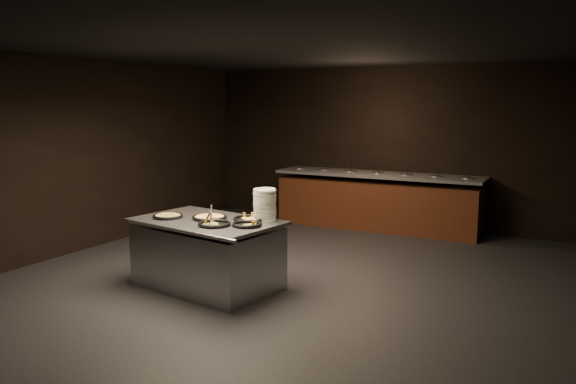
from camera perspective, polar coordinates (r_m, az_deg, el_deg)
name	(u,v)px	position (r m, az deg, el deg)	size (l,w,h in m)	color
room	(283,168)	(6.78, -0.53, 2.46)	(7.02, 8.02, 2.92)	black
salad_bar	(377,204)	(10.17, 9.00, -1.26)	(3.70, 0.83, 1.18)	#532613
serving_counter	(207,255)	(6.93, -8.18, -6.33)	(1.90, 1.39, 0.84)	silver
plate_stack	(265,205)	(6.71, -2.38, -1.31)	(0.27, 0.27, 0.38)	white
pan_veggie_whole	(168,216)	(7.05, -12.10, -2.40)	(0.37, 0.37, 0.04)	black
pan_cheese_whole	(210,217)	(6.89, -7.98, -2.55)	(0.42, 0.42, 0.04)	black
pan_cheese_slices_a	(250,219)	(6.74, -3.92, -2.74)	(0.40, 0.40, 0.04)	black
pan_cheese_slices_b	(214,224)	(6.50, -7.50, -3.23)	(0.38, 0.38, 0.04)	black
pan_veggie_slices	(247,224)	(6.44, -4.18, -3.30)	(0.35, 0.35, 0.04)	black
server_left	(211,213)	(6.79, -7.85, -2.17)	(0.27, 0.30, 0.18)	silver
server_right	(209,220)	(6.47, -8.02, -2.83)	(0.27, 0.22, 0.15)	silver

